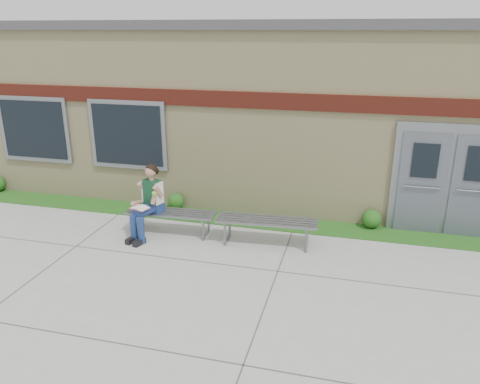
# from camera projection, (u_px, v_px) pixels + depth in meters

# --- Properties ---
(ground) EXTENTS (80.00, 80.00, 0.00)m
(ground) POSITION_uv_depth(u_px,v_px,m) (215.00, 278.00, 7.98)
(ground) COLOR #9E9E99
(ground) RESTS_ON ground
(grass_strip) EXTENTS (16.00, 0.80, 0.02)m
(grass_strip) POSITION_uv_depth(u_px,v_px,m) (250.00, 220.00, 10.35)
(grass_strip) COLOR #244311
(grass_strip) RESTS_ON ground
(school_building) EXTENTS (16.20, 6.22, 4.20)m
(school_building) POSITION_uv_depth(u_px,v_px,m) (279.00, 103.00, 12.75)
(school_building) COLOR beige
(school_building) RESTS_ON ground
(bench_left) EXTENTS (1.86, 0.60, 0.48)m
(bench_left) POSITION_uv_depth(u_px,v_px,m) (171.00, 217.00, 9.61)
(bench_left) COLOR slate
(bench_left) RESTS_ON ground
(bench_right) EXTENTS (2.01, 0.67, 0.51)m
(bench_right) POSITION_uv_depth(u_px,v_px,m) (267.00, 225.00, 9.13)
(bench_right) COLOR slate
(bench_right) RESTS_ON ground
(girl) EXTENTS (0.61, 0.96, 1.48)m
(girl) POSITION_uv_depth(u_px,v_px,m) (148.00, 201.00, 9.37)
(girl) COLOR navy
(girl) RESTS_ON ground
(shrub_mid) EXTENTS (0.37, 0.37, 0.37)m
(shrub_mid) POSITION_uv_depth(u_px,v_px,m) (176.00, 201.00, 10.94)
(shrub_mid) COLOR #244311
(shrub_mid) RESTS_ON grass_strip
(shrub_east) EXTENTS (0.40, 0.40, 0.40)m
(shrub_east) POSITION_uv_depth(u_px,v_px,m) (372.00, 219.00, 9.90)
(shrub_east) COLOR #244311
(shrub_east) RESTS_ON grass_strip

